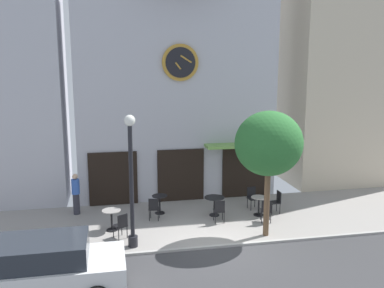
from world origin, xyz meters
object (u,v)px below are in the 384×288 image
street_tree (269,144)px  cafe_table_center (112,216)px  cafe_chair_left_end (276,200)px  cafe_chair_near_tree (252,196)px  cafe_chair_corner (266,209)px  cafe_table_center_left (160,202)px  cafe_chair_right_end (154,207)px  cafe_chair_near_lamp (121,224)px  pedestrian_blue (76,193)px  street_lamp (131,182)px  cafe_chair_facing_wall (219,209)px  cafe_table_near_door (259,203)px  cafe_table_rightmost (214,202)px  parked_car_white (41,269)px

street_tree → cafe_table_center: (-5.32, 1.51, -2.75)m
street_tree → cafe_table_center: size_ratio=5.74×
cafe_table_center → cafe_chair_left_end: cafe_chair_left_end is taller
cafe_table_center → cafe_chair_near_tree: cafe_chair_near_tree is taller
street_tree → cafe_chair_corner: 3.01m
cafe_table_center_left → cafe_chair_right_end: size_ratio=0.84×
cafe_chair_near_lamp → pedestrian_blue: 3.29m
street_tree → cafe_table_center_left: size_ratio=5.87×
cafe_chair_left_end → street_lamp: bearing=-160.6°
cafe_table_center → pedestrian_blue: (-1.37, 1.98, 0.33)m
cafe_chair_near_lamp → cafe_chair_right_end: bearing=49.4°
cafe_chair_facing_wall → cafe_chair_near_tree: bearing=36.3°
cafe_chair_right_end → cafe_chair_near_lamp: bearing=-130.6°
cafe_table_near_door → pedestrian_blue: bearing=167.7°
cafe_chair_facing_wall → cafe_chair_left_end: 2.61m
cafe_table_near_door → cafe_chair_near_lamp: (-5.45, -1.24, 0.03)m
cafe_chair_facing_wall → cafe_table_center_left: bearing=145.4°
cafe_table_rightmost → cafe_chair_right_end: size_ratio=0.88×
cafe_table_center_left → cafe_chair_corner: cafe_chair_corner is taller
street_tree → cafe_chair_left_end: bearing=58.9°
cafe_chair_near_tree → pedestrian_blue: pedestrian_blue is taller
cafe_table_near_door → cafe_chair_facing_wall: size_ratio=0.84×
cafe_chair_right_end → cafe_chair_near_lamp: 1.98m
street_tree → cafe_table_center_left: street_tree is taller
cafe_table_near_door → cafe_table_rightmost: bearing=169.5°
cafe_chair_left_end → cafe_chair_corner: bearing=-131.0°
cafe_table_center_left → street_lamp: bearing=-113.1°
street_lamp → cafe_chair_near_lamp: street_lamp is taller
cafe_table_center → cafe_chair_left_end: (6.56, 0.54, -0.00)m
street_tree → cafe_chair_right_end: (-3.71, 2.19, -2.75)m
cafe_table_center → cafe_table_rightmost: cafe_table_center is taller
cafe_chair_right_end → cafe_chair_left_end: size_ratio=1.00×
street_tree → cafe_chair_right_end: bearing=149.4°
street_tree → cafe_chair_near_lamp: (-5.00, 0.69, -2.75)m
cafe_chair_facing_wall → parked_car_white: (-5.85, -4.08, 0.23)m
cafe_chair_near_tree → cafe_table_center_left: bearing=177.8°
cafe_table_center_left → parked_car_white: bearing=-124.2°
cafe_table_center_left → pedestrian_blue: bearing=170.1°
cafe_chair_facing_wall → pedestrian_blue: bearing=159.4°
street_lamp → cafe_chair_left_end: bearing=19.4°
cafe_table_near_door → street_tree: bearing=-103.0°
street_lamp → cafe_chair_corner: 5.50m
cafe_table_rightmost → cafe_chair_left_end: 2.55m
cafe_table_rightmost → cafe_chair_near_tree: cafe_chair_near_tree is taller
cafe_table_rightmost → cafe_chair_right_end: 2.42m
cafe_chair_near_tree → cafe_chair_left_end: same height
cafe_chair_corner → parked_car_white: size_ratio=0.21×
cafe_chair_corner → cafe_chair_near_lamp: bearing=-175.3°
cafe_table_center → cafe_chair_near_tree: (5.78, 1.26, -0.00)m
street_lamp → cafe_table_center_left: bearing=66.9°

